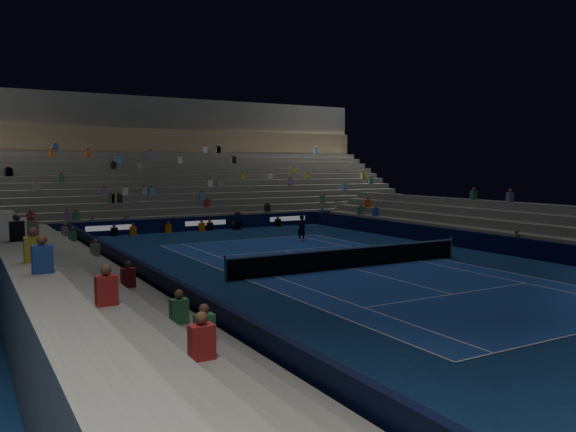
# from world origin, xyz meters

# --- Properties ---
(ground) EXTENTS (90.00, 90.00, 0.00)m
(ground) POSITION_xyz_m (0.00, 0.00, 0.00)
(ground) COLOR navy
(ground) RESTS_ON ground
(court_surface) EXTENTS (10.97, 23.77, 0.01)m
(court_surface) POSITION_xyz_m (0.00, 0.00, 0.01)
(court_surface) COLOR navy
(court_surface) RESTS_ON ground
(sponsor_barrier_far) EXTENTS (44.00, 0.25, 1.00)m
(sponsor_barrier_far) POSITION_xyz_m (0.00, 18.50, 0.50)
(sponsor_barrier_far) COLOR black
(sponsor_barrier_far) RESTS_ON ground
(sponsor_barrier_east) EXTENTS (0.25, 37.00, 1.00)m
(sponsor_barrier_east) POSITION_xyz_m (9.70, 0.00, 0.50)
(sponsor_barrier_east) COLOR black
(sponsor_barrier_east) RESTS_ON ground
(sponsor_barrier_west) EXTENTS (0.25, 37.00, 1.00)m
(sponsor_barrier_west) POSITION_xyz_m (-9.70, 0.00, 0.50)
(sponsor_barrier_west) COLOR black
(sponsor_barrier_west) RESTS_ON ground
(grandstand_main) EXTENTS (44.00, 15.20, 11.20)m
(grandstand_main) POSITION_xyz_m (0.00, 27.90, 3.38)
(grandstand_main) COLOR #60605C
(grandstand_main) RESTS_ON ground
(grandstand_east) EXTENTS (5.00, 37.00, 2.50)m
(grandstand_east) POSITION_xyz_m (13.17, 0.00, 0.92)
(grandstand_east) COLOR slate
(grandstand_east) RESTS_ON ground
(grandstand_west) EXTENTS (5.00, 37.00, 2.50)m
(grandstand_west) POSITION_xyz_m (-13.17, 0.00, 0.92)
(grandstand_west) COLOR slate
(grandstand_west) RESTS_ON ground
(tennis_net) EXTENTS (12.90, 0.10, 1.10)m
(tennis_net) POSITION_xyz_m (0.00, 0.00, 0.50)
(tennis_net) COLOR #B2B2B7
(tennis_net) RESTS_ON ground
(tennis_player) EXTENTS (0.60, 0.40, 1.65)m
(tennis_player) POSITION_xyz_m (3.02, 9.59, 0.82)
(tennis_player) COLOR black
(tennis_player) RESTS_ON ground
(broadcast_camera) EXTENTS (0.57, 1.01, 0.68)m
(broadcast_camera) POSITION_xyz_m (2.17, 17.69, 0.35)
(broadcast_camera) COLOR black
(broadcast_camera) RESTS_ON ground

